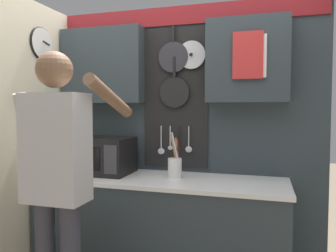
% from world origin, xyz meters
% --- Properties ---
extents(base_cabinet_counter, '(1.95, 0.62, 0.91)m').
position_xyz_m(base_cabinet_counter, '(0.00, -0.00, 0.45)').
color(base_cabinet_counter, '#2D383D').
rests_on(base_cabinet_counter, ground_plane).
extents(back_wall_unit, '(2.52, 0.23, 2.30)m').
position_xyz_m(back_wall_unit, '(-0.00, 0.28, 1.43)').
color(back_wall_unit, '#2D383D').
rests_on(back_wall_unit, ground_plane).
extents(side_wall, '(0.07, 1.60, 2.30)m').
position_xyz_m(side_wall, '(-0.99, -0.40, 1.16)').
color(side_wall, beige).
rests_on(side_wall, ground_plane).
extents(microwave, '(0.49, 0.38, 0.30)m').
position_xyz_m(microwave, '(-0.51, 0.04, 1.06)').
color(microwave, black).
rests_on(microwave, base_cabinet_counter).
extents(knife_block, '(0.12, 0.15, 0.26)m').
position_xyz_m(knife_block, '(-0.83, 0.04, 1.00)').
color(knife_block, brown).
rests_on(knife_block, base_cabinet_counter).
extents(utensil_crock, '(0.11, 0.11, 0.36)m').
position_xyz_m(utensil_crock, '(0.12, 0.04, 1.00)').
color(utensil_crock, white).
rests_on(utensil_crock, base_cabinet_counter).
extents(person, '(0.54, 0.68, 1.79)m').
position_xyz_m(person, '(-0.43, -0.68, 1.08)').
color(person, '#383842').
rests_on(person, ground_plane).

